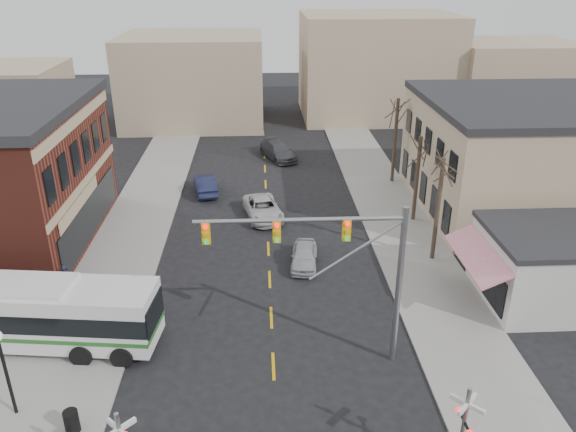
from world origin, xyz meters
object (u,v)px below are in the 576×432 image
object	(u,v)px
street_lamp	(2,356)
pedestrian_near	(103,327)
traffic_signal_mast	(343,256)
pedestrian_far	(67,280)
car_a	(304,256)
car_b	(205,185)
car_c	(263,209)
transit_bus	(24,312)
trash_bin	(72,421)
car_d	(278,151)

from	to	relation	value
street_lamp	pedestrian_near	world-z (taller)	street_lamp
traffic_signal_mast	pedestrian_far	distance (m)	16.60
car_a	car_b	xyz separation A→B (m)	(-7.21, 12.60, 0.08)
car_a	car_b	bearing A→B (deg)	126.53
traffic_signal_mast	car_a	world-z (taller)	traffic_signal_mast
car_c	transit_bus	bearing A→B (deg)	-139.96
trash_bin	pedestrian_far	size ratio (longest dim) A/B	0.51
trash_bin	car_c	distance (m)	22.24
car_a	car_d	world-z (taller)	car_d
car_d	pedestrian_far	size ratio (longest dim) A/B	2.78
traffic_signal_mast	trash_bin	size ratio (longest dim) A/B	9.34
transit_bus	car_a	size ratio (longest dim) A/B	3.37
car_c	car_d	size ratio (longest dim) A/B	0.97
car_a	street_lamp	bearing A→B (deg)	-130.34
traffic_signal_mast	transit_bus	bearing A→B (deg)	172.16
street_lamp	pedestrian_near	size ratio (longest dim) A/B	2.70
pedestrian_far	car_b	bearing A→B (deg)	9.78
street_lamp	pedestrian_far	world-z (taller)	street_lamp
car_d	pedestrian_far	xyz separation A→B (m)	(-12.79, -24.27, 0.31)
transit_bus	car_c	distance (m)	18.93
transit_bus	car_a	distance (m)	16.14
car_c	pedestrian_near	size ratio (longest dim) A/B	3.40
traffic_signal_mast	pedestrian_near	world-z (taller)	traffic_signal_mast
traffic_signal_mast	pedestrian_far	world-z (taller)	traffic_signal_mast
transit_bus	car_b	bearing A→B (deg)	70.39
street_lamp	car_c	xyz separation A→B (m)	(10.64, 19.62, -2.36)
street_lamp	trash_bin	size ratio (longest dim) A/B	4.19
car_a	car_b	size ratio (longest dim) A/B	0.87
car_b	pedestrian_near	bearing A→B (deg)	68.52
car_a	pedestrian_near	bearing A→B (deg)	-138.75
car_b	car_a	bearing A→B (deg)	108.07
transit_bus	trash_bin	xyz separation A→B (m)	(3.88, -6.03, -1.28)
pedestrian_near	car_b	bearing A→B (deg)	-7.77
traffic_signal_mast	car_a	xyz separation A→B (m)	(-0.93, 9.44, -5.02)
car_a	car_c	bearing A→B (deg)	115.41
pedestrian_far	transit_bus	bearing A→B (deg)	-156.48
transit_bus	car_d	world-z (taller)	transit_bus
traffic_signal_mast	car_d	world-z (taller)	traffic_signal_mast
car_a	car_b	distance (m)	14.52
car_d	pedestrian_far	bearing A→B (deg)	-140.91
car_d	pedestrian_near	size ratio (longest dim) A/B	3.51
traffic_signal_mast	pedestrian_near	xyz separation A→B (m)	(-11.57, 2.13, -4.81)
traffic_signal_mast	car_d	size ratio (longest dim) A/B	1.71
street_lamp	trash_bin	bearing A→B (deg)	-23.07
street_lamp	pedestrian_near	bearing A→B (deg)	62.98
traffic_signal_mast	car_c	world-z (taller)	traffic_signal_mast
car_b	transit_bus	bearing A→B (deg)	58.68
pedestrian_near	pedestrian_far	distance (m)	5.27
transit_bus	pedestrian_near	bearing A→B (deg)	0.42
trash_bin	pedestrian_near	world-z (taller)	pedestrian_near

